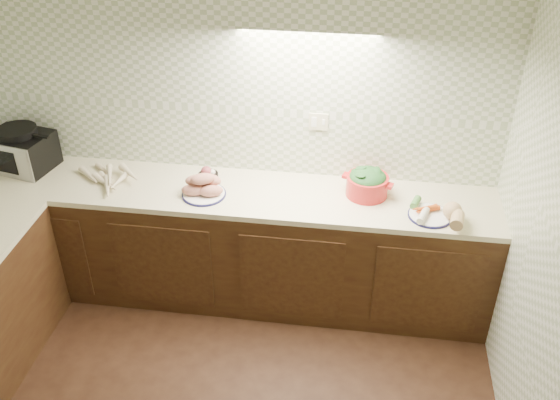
# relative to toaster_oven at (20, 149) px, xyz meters

# --- Properties ---
(room) EXTENTS (3.60, 3.60, 2.60)m
(room) POSITION_rel_toaster_oven_xyz_m (1.56, -1.61, 0.58)
(room) COLOR black
(room) RESTS_ON ground
(counter) EXTENTS (3.60, 3.60, 0.90)m
(counter) POSITION_rel_toaster_oven_xyz_m (0.88, -0.93, -0.59)
(counter) COLOR black
(counter) RESTS_ON ground
(toaster_oven) EXTENTS (0.49, 0.42, 0.31)m
(toaster_oven) POSITION_rel_toaster_oven_xyz_m (0.00, 0.00, 0.00)
(toaster_oven) COLOR black
(toaster_oven) RESTS_ON counter
(parsnip_pile) EXTENTS (0.34, 0.45, 0.09)m
(parsnip_pile) POSITION_rel_toaster_oven_xyz_m (0.70, -0.11, -0.10)
(parsnip_pile) COLOR beige
(parsnip_pile) RESTS_ON counter
(sweet_potato_plate) EXTENTS (0.30, 0.30, 0.17)m
(sweet_potato_plate) POSITION_rel_toaster_oven_xyz_m (1.38, -0.18, -0.08)
(sweet_potato_plate) COLOR #100F3C
(sweet_potato_plate) RESTS_ON counter
(onion_bowl) EXTENTS (0.14, 0.14, 0.10)m
(onion_bowl) POSITION_rel_toaster_oven_xyz_m (1.36, 0.01, -0.11)
(onion_bowl) COLOR black
(onion_bowl) RESTS_ON counter
(dutch_oven) EXTENTS (0.36, 0.36, 0.20)m
(dutch_oven) POSITION_rel_toaster_oven_xyz_m (2.47, -0.03, -0.05)
(dutch_oven) COLOR red
(dutch_oven) RESTS_ON counter
(veg_plate) EXTENTS (0.37, 0.32, 0.13)m
(veg_plate) POSITION_rel_toaster_oven_xyz_m (2.94, -0.24, -0.10)
(veg_plate) COLOR #100F3C
(veg_plate) RESTS_ON counter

